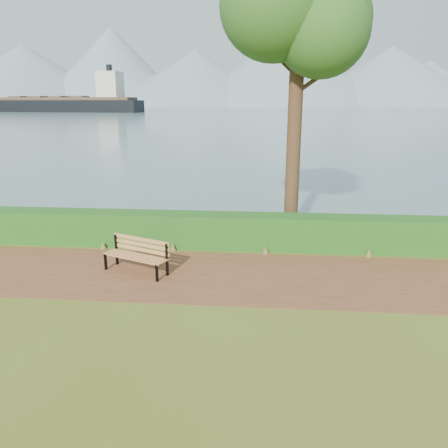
# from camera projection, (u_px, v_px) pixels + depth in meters

# --- Properties ---
(ground) EXTENTS (140.00, 140.00, 0.00)m
(ground) POSITION_uv_depth(u_px,v_px,m) (201.00, 280.00, 10.72)
(ground) COLOR #53611B
(ground) RESTS_ON ground
(path) EXTENTS (40.00, 3.40, 0.01)m
(path) POSITION_uv_depth(u_px,v_px,m) (202.00, 275.00, 11.01)
(path) COLOR brown
(path) RESTS_ON ground
(hedge) EXTENTS (32.00, 0.85, 1.00)m
(hedge) POSITION_uv_depth(u_px,v_px,m) (212.00, 230.00, 13.08)
(hedge) COLOR #154A15
(hedge) RESTS_ON ground
(water) EXTENTS (700.00, 510.00, 0.00)m
(water) POSITION_uv_depth(u_px,v_px,m) (262.00, 109.00, 260.02)
(water) COLOR slate
(water) RESTS_ON ground
(mountains) EXTENTS (585.00, 190.00, 70.00)m
(mountains) POSITION_uv_depth(u_px,v_px,m) (253.00, 74.00, 393.34)
(mountains) COLOR gray
(mountains) RESTS_ON ground
(bench) EXTENTS (1.81, 1.16, 0.88)m
(bench) POSITION_uv_depth(u_px,v_px,m) (138.00, 253.00, 11.09)
(bench) COLOR black
(bench) RESTS_ON ground
(tree) EXTENTS (4.45, 4.19, 9.41)m
(tree) POSITION_uv_depth(u_px,v_px,m) (300.00, 0.00, 12.33)
(tree) COLOR #331E15
(tree) RESTS_ON ground
(cargo_ship) EXTENTS (66.47, 19.04, 19.94)m
(cargo_ship) POSITION_uv_depth(u_px,v_px,m) (69.00, 105.00, 177.89)
(cargo_ship) COLOR black
(cargo_ship) RESTS_ON ground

